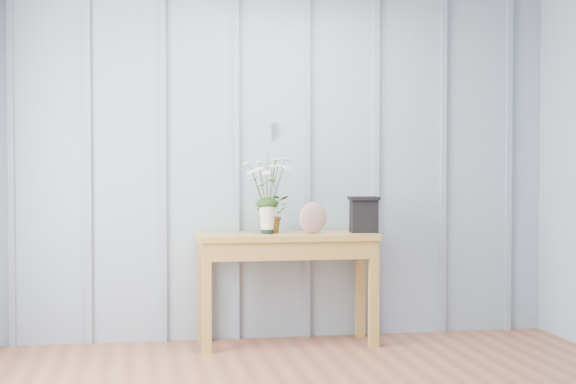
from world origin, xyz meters
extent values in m
cube|color=#90A3B6|center=(0.00, 2.25, 1.25)|extent=(4.00, 0.01, 2.50)
cube|color=#BCBBC0|center=(0.01, 2.23, 1.45)|extent=(0.03, 0.01, 0.10)
cube|color=#8492AA|center=(-1.75, 2.23, 1.25)|extent=(0.04, 0.03, 2.50)
cube|color=#8492AA|center=(-1.25, 2.23, 1.25)|extent=(0.04, 0.03, 2.50)
cube|color=#8492AA|center=(-0.75, 2.23, 1.25)|extent=(0.04, 0.03, 2.50)
cube|color=#8492AA|center=(-0.25, 2.23, 1.25)|extent=(0.04, 0.03, 2.50)
cube|color=#8492AA|center=(0.25, 2.23, 1.25)|extent=(0.04, 0.03, 2.50)
cube|color=#8492AA|center=(0.75, 2.23, 1.25)|extent=(0.04, 0.03, 2.50)
cube|color=#8492AA|center=(1.25, 2.23, 1.25)|extent=(0.04, 0.03, 2.50)
cube|color=#8492AA|center=(1.75, 2.23, 1.25)|extent=(0.04, 0.03, 2.50)
cube|color=#A67F36|center=(0.06, 1.99, 0.73)|extent=(1.20, 0.45, 0.04)
cube|color=#A67F36|center=(0.06, 1.99, 0.65)|extent=(1.13, 0.42, 0.12)
cube|color=#A67F36|center=(-0.49, 1.81, 0.35)|extent=(0.06, 0.06, 0.71)
cube|color=#A67F36|center=(0.62, 1.81, 0.35)|extent=(0.06, 0.06, 0.71)
cube|color=#A67F36|center=(-0.49, 2.17, 0.35)|extent=(0.06, 0.06, 0.71)
cube|color=#A67F36|center=(0.62, 2.17, 0.35)|extent=(0.06, 0.06, 0.71)
cylinder|color=black|center=(-0.07, 1.98, 0.78)|extent=(0.08, 0.08, 0.05)
cone|color=white|center=(-0.07, 1.98, 0.86)|extent=(0.12, 0.12, 0.19)
ellipsoid|color=#16360F|center=(-0.07, 1.98, 0.95)|extent=(0.15, 0.13, 0.08)
imported|color=#16360F|center=(-0.03, 2.05, 0.88)|extent=(0.27, 0.25, 0.26)
ellipsoid|color=#844458|center=(0.24, 1.95, 0.86)|extent=(0.22, 0.13, 0.21)
cube|color=black|center=(0.59, 1.98, 0.86)|extent=(0.19, 0.14, 0.22)
cube|color=black|center=(0.59, 1.98, 0.98)|extent=(0.21, 0.17, 0.02)
camera|label=1|loc=(-0.93, -3.83, 1.21)|focal=55.00mm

